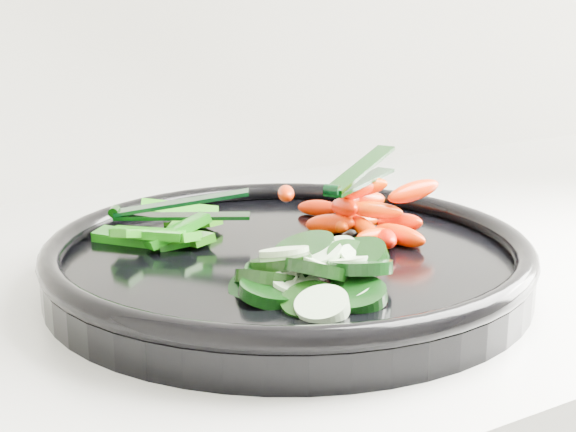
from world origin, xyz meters
TOP-DOWN VIEW (x-y plane):
  - veggie_tray at (-0.56, 1.63)m, footprint 0.44×0.44m
  - cucumber_pile at (-0.59, 1.56)m, footprint 0.13×0.13m
  - carrot_pile at (-0.48, 1.65)m, footprint 0.14×0.16m
  - pepper_pile at (-0.63, 1.71)m, footprint 0.11×0.10m
  - tong_carrot at (-0.49, 1.65)m, footprint 0.11×0.07m
  - tong_pepper at (-0.62, 1.71)m, footprint 0.11×0.07m

SIDE VIEW (x-z plane):
  - veggie_tray at x=-0.56m, z-range 0.93..0.97m
  - pepper_pile at x=-0.63m, z-range 0.95..0.98m
  - cucumber_pile at x=-0.59m, z-range 0.94..0.98m
  - carrot_pile at x=-0.48m, z-range 0.95..1.00m
  - tong_pepper at x=-0.62m, z-range 0.97..0.99m
  - tong_carrot at x=-0.49m, z-range 0.99..1.02m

